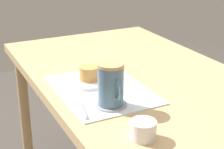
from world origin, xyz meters
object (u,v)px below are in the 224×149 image
at_px(dining_table, 136,94).
at_px(sugar_bowl, 143,130).
at_px(pastry_plate, 89,81).
at_px(coffee_mug, 111,84).
at_px(pastry, 89,73).

bearing_deg(dining_table, sugar_bowl, -28.01).
bearing_deg(pastry_plate, coffee_mug, -3.54).
bearing_deg(sugar_bowl, pastry_plate, 177.21).
bearing_deg(dining_table, coffee_mug, -45.83).
relative_size(dining_table, sugar_bowl, 17.61).
bearing_deg(pastry, sugar_bowl, -2.79).
xyz_separation_m(pastry_plate, coffee_mug, (0.20, -0.01, 0.07)).
distance_m(pastry_plate, coffee_mug, 0.21).
bearing_deg(pastry, dining_table, 91.69).
height_order(dining_table, sugar_bowl, sugar_bowl).
distance_m(pastry, coffee_mug, 0.20).
xyz_separation_m(dining_table, sugar_bowl, (0.40, -0.21, 0.11)).
relative_size(dining_table, coffee_mug, 9.34).
xyz_separation_m(pastry_plate, sugar_bowl, (0.40, -0.02, 0.02)).
bearing_deg(dining_table, pastry, -88.31).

